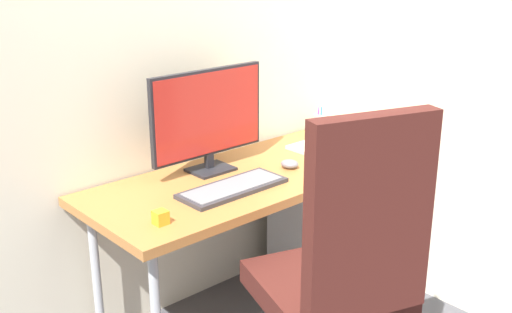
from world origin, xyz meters
TOP-DOWN VIEW (x-y plane):
  - ground_plane at (0.00, 0.00)m, footprint 8.00×8.00m
  - wall_back at (0.00, 0.34)m, footprint 3.20×0.04m
  - wall_side_right at (0.78, -0.24)m, footprint 0.04×2.31m
  - desk at (0.00, 0.00)m, footprint 1.51×0.62m
  - office_chair at (-0.22, -0.71)m, footprint 0.61×0.64m
  - filing_cabinet at (0.52, -0.02)m, footprint 0.46×0.48m
  - monitor at (-0.12, 0.15)m, footprint 0.57×0.15m
  - keyboard at (-0.19, -0.09)m, footprint 0.46×0.18m
  - mouse at (0.16, -0.06)m, footprint 0.09×0.10m
  - pen_holder at (0.65, 0.20)m, footprint 0.07×0.07m
  - notebook at (0.42, 0.04)m, footprint 0.16×0.20m
  - desk_clamp_accessory at (-0.59, -0.17)m, footprint 0.05×0.05m

SIDE VIEW (x-z plane):
  - ground_plane at x=0.00m, z-range 0.00..0.00m
  - filing_cabinet at x=0.52m, z-range 0.00..0.59m
  - office_chair at x=-0.22m, z-range 0.03..1.22m
  - desk at x=0.00m, z-range 0.30..1.01m
  - notebook at x=0.42m, z-range 0.71..0.73m
  - keyboard at x=-0.19m, z-range 0.71..0.73m
  - mouse at x=0.16m, z-range 0.71..0.75m
  - desk_clamp_accessory at x=-0.59m, z-range 0.71..0.76m
  - pen_holder at x=0.65m, z-range 0.67..0.86m
  - monitor at x=-0.12m, z-range 0.73..1.18m
  - wall_back at x=0.00m, z-range 0.00..2.80m
  - wall_side_right at x=0.78m, z-range 0.00..2.80m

